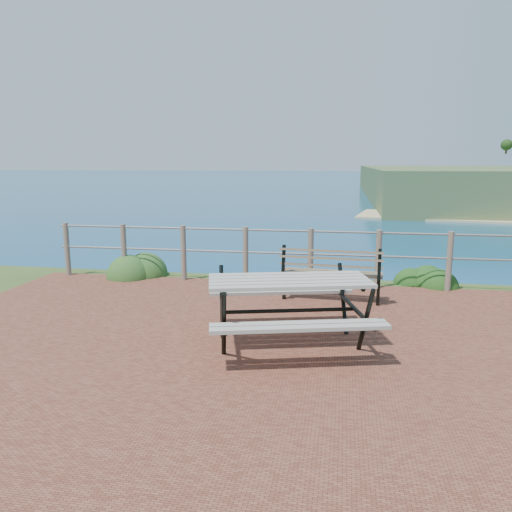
% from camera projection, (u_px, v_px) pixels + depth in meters
% --- Properties ---
extents(ground, '(10.00, 7.00, 0.12)m').
position_uv_depth(ground, '(289.00, 359.00, 5.52)').
color(ground, brown).
rests_on(ground, ground).
extents(ocean, '(1200.00, 1200.00, 0.00)m').
position_uv_depth(ocean, '(343.00, 167.00, 199.10)').
color(ocean, '#166085').
rests_on(ocean, ground).
extents(safety_railing, '(9.40, 0.10, 1.00)m').
position_uv_depth(safety_railing, '(310.00, 254.00, 8.65)').
color(safety_railing, '#6B5B4C').
rests_on(safety_railing, ground).
extents(picnic_table, '(2.00, 1.57, 0.79)m').
position_uv_depth(picnic_table, '(289.00, 304.00, 5.85)').
color(picnic_table, '#A49D93').
rests_on(picnic_table, ground).
extents(park_bench, '(1.58, 0.50, 0.88)m').
position_uv_depth(park_bench, '(332.00, 265.00, 7.72)').
color(park_bench, brown).
rests_on(park_bench, ground).
extents(shrub_lip_west, '(0.85, 0.85, 0.62)m').
position_uv_depth(shrub_lip_west, '(133.00, 275.00, 9.58)').
color(shrub_lip_west, '#2B541F').
rests_on(shrub_lip_west, ground).
extents(shrub_lip_east, '(0.87, 0.87, 0.65)m').
position_uv_depth(shrub_lip_east, '(422.00, 286.00, 8.79)').
color(shrub_lip_east, '#1E4415').
rests_on(shrub_lip_east, ground).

